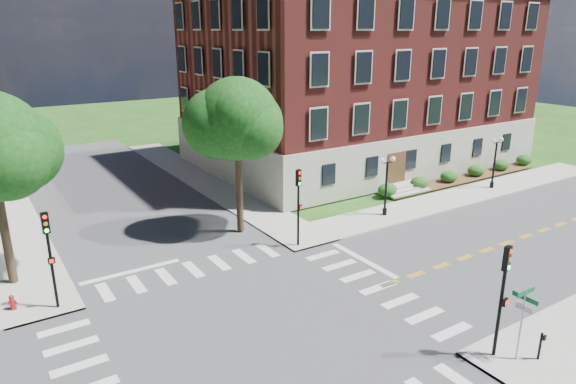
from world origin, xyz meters
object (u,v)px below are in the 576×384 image
traffic_signal_se (503,288)px  twin_lamp_west (386,183)px  traffic_signal_nw (49,248)px  fire_hydrant (12,303)px  twin_lamp_east (495,160)px  street_sign_pole (523,311)px  traffic_signal_ne (298,198)px  push_button_post (541,345)px

traffic_signal_se → twin_lamp_west: (7.74, 14.74, -0.66)m
traffic_signal_nw → twin_lamp_west: traffic_signal_nw is taller
fire_hydrant → traffic_signal_se: bearing=-42.3°
traffic_signal_se → twin_lamp_west: traffic_signal_se is taller
traffic_signal_se → traffic_signal_nw: bearing=136.1°
traffic_signal_se → traffic_signal_nw: size_ratio=1.00×
twin_lamp_east → traffic_signal_se: bearing=-143.4°
twin_lamp_east → street_sign_pole: 24.72m
traffic_signal_se → street_sign_pole: (0.52, -0.65, -0.88)m
twin_lamp_east → fire_hydrant: 35.99m
twin_lamp_west → street_sign_pole: size_ratio=1.36×
traffic_signal_ne → twin_lamp_west: 8.32m
traffic_signal_se → street_sign_pole: 1.21m
twin_lamp_east → fire_hydrant: bearing=-179.8°
street_sign_pole → fire_hydrant: size_ratio=4.13×
street_sign_pole → twin_lamp_east: bearing=38.5°
street_sign_pole → twin_lamp_west: bearing=64.9°
traffic_signal_se → street_sign_pole: bearing=-51.4°
traffic_signal_nw → street_sign_pole: (14.77, -14.35, -0.88)m
street_sign_pole → push_button_post: (0.73, -0.51, -1.51)m
traffic_signal_ne → traffic_signal_nw: bearing=179.6°
fire_hydrant → street_sign_pole: bearing=-42.7°
twin_lamp_east → push_button_post: twin_lamp_east is taller
street_sign_pole → fire_hydrant: street_sign_pole is taller
street_sign_pole → traffic_signal_ne: bearing=94.0°
traffic_signal_se → traffic_signal_nw: 19.77m
twin_lamp_east → street_sign_pole: size_ratio=1.36×
traffic_signal_nw → street_sign_pole: 20.61m
twin_lamp_west → fire_hydrant: bearing=-179.8°
traffic_signal_se → push_button_post: (1.25, -1.16, -2.39)m
traffic_signal_se → fire_hydrant: traffic_signal_se is taller
traffic_signal_nw → twin_lamp_east: size_ratio=1.13×
traffic_signal_nw → twin_lamp_east: 34.13m
twin_lamp_east → fire_hydrant: twin_lamp_east is taller
fire_hydrant → push_button_post: bearing=-42.4°
twin_lamp_west → traffic_signal_ne: bearing=-172.1°
traffic_signal_ne → street_sign_pole: 14.32m
street_sign_pole → push_button_post: size_ratio=2.58×
traffic_signal_se → push_button_post: 2.94m
traffic_signal_nw → fire_hydrant: traffic_signal_nw is taller
twin_lamp_west → twin_lamp_east: 12.11m
traffic_signal_se → twin_lamp_west: 16.67m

